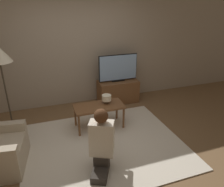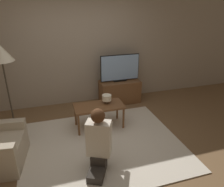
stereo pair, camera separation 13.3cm
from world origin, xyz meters
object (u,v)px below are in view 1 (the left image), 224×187
(person_kneeling, at_px, (102,140))
(table_lamp, at_px, (107,98))
(tv, at_px, (118,68))
(coffee_table, at_px, (99,108))

(person_kneeling, bearing_deg, table_lamp, -84.79)
(tv, xyz_separation_m, table_lamp, (-0.59, -0.94, -0.29))
(tv, distance_m, coffee_table, 1.33)
(coffee_table, height_order, person_kneeling, person_kneeling)
(person_kneeling, height_order, table_lamp, person_kneeling)
(tv, height_order, coffee_table, tv)
(coffee_table, xyz_separation_m, table_lamp, (0.17, 0.06, 0.16))
(coffee_table, distance_m, person_kneeling, 1.17)
(coffee_table, relative_size, person_kneeling, 0.96)
(coffee_table, relative_size, table_lamp, 5.27)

